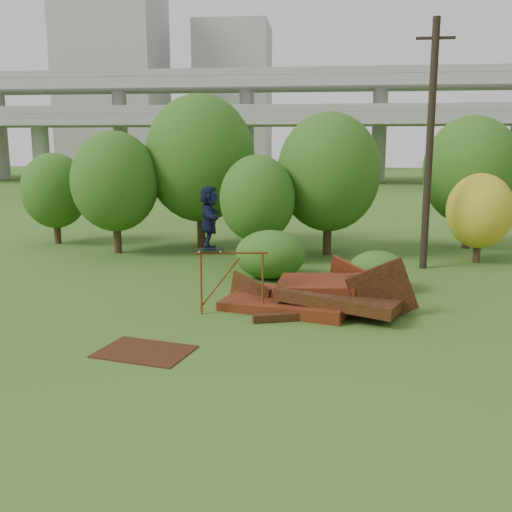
# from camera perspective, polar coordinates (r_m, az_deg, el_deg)

# --- Properties ---
(ground) EXTENTS (240.00, 240.00, 0.00)m
(ground) POSITION_cam_1_polar(r_m,az_deg,el_deg) (14.65, 2.29, -7.70)
(ground) COLOR #2D5116
(ground) RESTS_ON ground
(scrap_pile) EXTENTS (5.75, 3.51, 2.06)m
(scrap_pile) POSITION_cam_1_polar(r_m,az_deg,el_deg) (16.66, 5.94, -4.17)
(scrap_pile) COLOR #3E1A0B
(scrap_pile) RESTS_ON ground
(grind_rail) EXTENTS (2.02, 0.35, 1.79)m
(grind_rail) POSITION_cam_1_polar(r_m,az_deg,el_deg) (15.98, -2.42, -1.56)
(grind_rail) COLOR brown
(grind_rail) RESTS_ON ground
(skateboard) EXTENTS (0.85, 0.34, 0.09)m
(skateboard) POSITION_cam_1_polar(r_m,az_deg,el_deg) (15.88, -4.65, 0.64)
(skateboard) COLOR black
(skateboard) RESTS_ON grind_rail
(skater) EXTENTS (0.79, 1.69, 1.75)m
(skater) POSITION_cam_1_polar(r_m,az_deg,el_deg) (15.74, -4.70, 3.84)
(skater) COLOR black
(skater) RESTS_ON skateboard
(flat_plate) EXTENTS (2.37, 1.92, 0.03)m
(flat_plate) POSITION_cam_1_polar(r_m,az_deg,el_deg) (13.58, -11.08, -9.36)
(flat_plate) COLOR #391C0C
(flat_plate) RESTS_ON ground
(tree_0) EXTENTS (3.80, 3.80, 5.36)m
(tree_0) POSITION_cam_1_polar(r_m,az_deg,el_deg) (25.82, -13.93, 7.23)
(tree_0) COLOR black
(tree_0) RESTS_ON ground
(tree_1) EXTENTS (5.07, 5.07, 7.05)m
(tree_1) POSITION_cam_1_polar(r_m,az_deg,el_deg) (26.71, -5.62, 9.67)
(tree_1) COLOR black
(tree_1) RESTS_ON ground
(tree_2) EXTENTS (3.10, 3.10, 4.36)m
(tree_2) POSITION_cam_1_polar(r_m,az_deg,el_deg) (23.32, 0.14, 5.73)
(tree_2) COLOR black
(tree_2) RESTS_ON ground
(tree_3) EXTENTS (4.42, 4.42, 6.14)m
(tree_3) POSITION_cam_1_polar(r_m,az_deg,el_deg) (24.88, 7.28, 8.30)
(tree_3) COLOR black
(tree_3) RESTS_ON ground
(tree_4) EXTENTS (2.63, 2.63, 3.64)m
(tree_4) POSITION_cam_1_polar(r_m,az_deg,el_deg) (24.76, 21.47, 4.21)
(tree_4) COLOR black
(tree_4) RESTS_ON ground
(tree_5) EXTENTS (4.33, 4.33, 6.08)m
(tree_5) POSITION_cam_1_polar(r_m,az_deg,el_deg) (28.04, 20.71, 7.97)
(tree_5) COLOR black
(tree_5) RESTS_ON ground
(tree_6) EXTENTS (3.14, 3.14, 4.39)m
(tree_6) POSITION_cam_1_polar(r_m,az_deg,el_deg) (29.30, -19.47, 6.17)
(tree_6) COLOR black
(tree_6) RESTS_ON ground
(shrub_left) EXTENTS (2.52, 2.33, 1.75)m
(shrub_left) POSITION_cam_1_polar(r_m,az_deg,el_deg) (20.40, 1.45, 0.16)
(shrub_left) COLOR #244713
(shrub_left) RESTS_ON ground
(shrub_right) EXTENTS (1.88, 1.72, 1.33)m
(shrub_right) POSITION_cam_1_polar(r_m,az_deg,el_deg) (19.08, 12.01, -1.46)
(shrub_right) COLOR #244713
(shrub_right) RESTS_ON ground
(utility_pole) EXTENTS (1.40, 0.28, 9.29)m
(utility_pole) POSITION_cam_1_polar(r_m,az_deg,el_deg) (22.76, 16.97, 10.54)
(utility_pole) COLOR black
(utility_pole) RESTS_ON ground
(freeway_overpass) EXTENTS (160.00, 15.00, 13.70)m
(freeway_overpass) POSITION_cam_1_polar(r_m,az_deg,el_deg) (76.99, 5.67, 15.03)
(freeway_overpass) COLOR gray
(freeway_overpass) RESTS_ON ground
(building_left) EXTENTS (18.00, 16.00, 35.00)m
(building_left) POSITION_cam_1_polar(r_m,az_deg,el_deg) (116.32, -14.03, 16.89)
(building_left) COLOR #9E9E99
(building_left) RESTS_ON ground
(building_right) EXTENTS (14.00, 14.00, 28.00)m
(building_right) POSITION_cam_1_polar(r_m,az_deg,el_deg) (117.46, -2.21, 15.42)
(building_right) COLOR #9E9E99
(building_right) RESTS_ON ground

